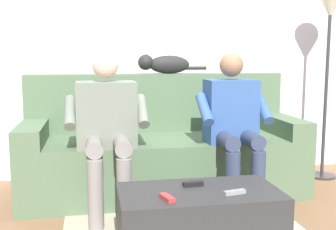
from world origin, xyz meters
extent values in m
plane|color=#846042|center=(0.00, 0.60, 0.00)|extent=(8.00, 8.00, 0.00)
cube|color=silver|center=(0.00, -0.67, 1.34)|extent=(4.33, 0.06, 2.69)
cube|color=#516B4C|center=(0.00, 0.00, 0.22)|extent=(1.79, 0.63, 0.45)
cube|color=#516B4C|center=(0.00, -0.40, 0.47)|extent=(2.18, 0.17, 0.94)
cube|color=#516B4C|center=(-0.99, 0.00, 0.30)|extent=(0.19, 0.63, 0.59)
cube|color=#516B4C|center=(0.99, 0.00, 0.30)|extent=(0.19, 0.63, 0.59)
cube|color=#2D2D2D|center=(0.00, 1.03, 0.19)|extent=(0.86, 0.46, 0.37)
cube|color=#335693|center=(-0.45, 0.19, 0.68)|extent=(0.36, 0.24, 0.47)
sphere|color=#936B4C|center=(-0.45, 0.19, 1.02)|extent=(0.17, 0.17, 0.17)
cylinder|color=#333D56|center=(-0.54, 0.36, 0.50)|extent=(0.11, 0.33, 0.11)
cylinder|color=#333D56|center=(-0.36, 0.36, 0.50)|extent=(0.11, 0.33, 0.11)
cylinder|color=#333D56|center=(-0.54, 0.53, 0.22)|extent=(0.10, 0.10, 0.45)
cylinder|color=#333D56|center=(-0.36, 0.53, 0.22)|extent=(0.10, 0.10, 0.45)
cylinder|color=#335693|center=(-0.67, 0.27, 0.71)|extent=(0.08, 0.27, 0.22)
cylinder|color=#335693|center=(-0.23, 0.27, 0.71)|extent=(0.08, 0.27, 0.22)
cube|color=slate|center=(0.45, 0.17, 0.68)|extent=(0.41, 0.29, 0.46)
sphere|color=beige|center=(0.45, 0.17, 1.02)|extent=(0.18, 0.18, 0.18)
cylinder|color=gray|center=(0.36, 0.37, 0.50)|extent=(0.11, 0.39, 0.11)
cylinder|color=gray|center=(0.54, 0.37, 0.50)|extent=(0.11, 0.39, 0.11)
cylinder|color=gray|center=(0.36, 0.56, 0.22)|extent=(0.10, 0.10, 0.45)
cylinder|color=gray|center=(0.54, 0.56, 0.22)|extent=(0.10, 0.10, 0.45)
cylinder|color=slate|center=(0.21, 0.25, 0.71)|extent=(0.08, 0.27, 0.22)
cylinder|color=slate|center=(0.70, 0.25, 0.71)|extent=(0.08, 0.27, 0.22)
ellipsoid|color=black|center=(-0.10, -0.40, 1.01)|extent=(0.35, 0.13, 0.15)
sphere|color=black|center=(0.10, -0.40, 1.03)|extent=(0.13, 0.13, 0.13)
cone|color=black|center=(0.09, -0.43, 1.09)|extent=(0.05, 0.05, 0.04)
cone|color=black|center=(0.09, -0.37, 1.09)|extent=(0.05, 0.05, 0.04)
cylinder|color=black|center=(-0.34, -0.40, 0.98)|extent=(0.18, 0.03, 0.03)
cube|color=gray|center=(-0.16, 1.13, 0.39)|extent=(0.12, 0.05, 0.02)
cube|color=black|center=(0.02, 0.95, 0.39)|extent=(0.12, 0.04, 0.03)
cube|color=#B73333|center=(0.20, 1.15, 0.39)|extent=(0.07, 0.12, 0.02)
cylinder|color=#2D2D2D|center=(-1.48, -0.24, 0.01)|extent=(0.24, 0.24, 0.02)
cylinder|color=#333333|center=(-1.48, -0.24, 0.75)|extent=(0.03, 0.03, 1.50)
cone|color=beige|center=(-1.48, -0.24, 1.53)|extent=(0.25, 0.25, 0.24)
camera|label=1|loc=(0.56, 3.12, 1.08)|focal=44.66mm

